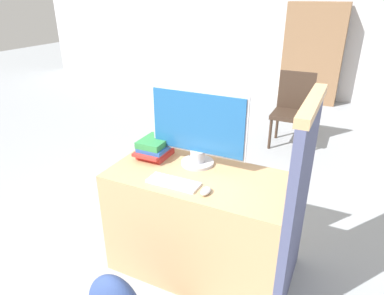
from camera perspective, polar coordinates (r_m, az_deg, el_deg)
The scene contains 9 objects.
wall_back at distance 6.60m, azimuth 20.06°, elevation 19.64°, with size 12.00×0.06×2.80m.
desk at distance 2.37m, azimuth 1.17°, elevation -12.59°, with size 1.16×0.59×0.75m.
carrel_divider at distance 2.11m, azimuth 17.11°, elevation -9.35°, with size 0.07×0.68×1.32m.
monitor at distance 2.20m, azimuth 0.98°, elevation 3.21°, with size 0.66×0.22×0.50m.
keyboard at distance 2.07m, azimuth -3.13°, elevation -5.86°, with size 0.32×0.12×0.02m.
mouse at distance 1.97m, azimuth 2.29°, elevation -7.27°, with size 0.05×0.09×0.03m.
book_stack at distance 2.39m, azimuth -6.26°, elevation -0.11°, with size 0.20×0.25×0.13m.
far_chair at distance 4.49m, azimuth 16.46°, elevation 6.60°, with size 0.44×0.44×0.91m.
bookshelf_far at distance 6.42m, azimuth 19.44°, elevation 14.46°, with size 0.97×0.32×1.66m.
Camera 1 is at (0.78, -1.43, 1.81)m, focal length 32.00 mm.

